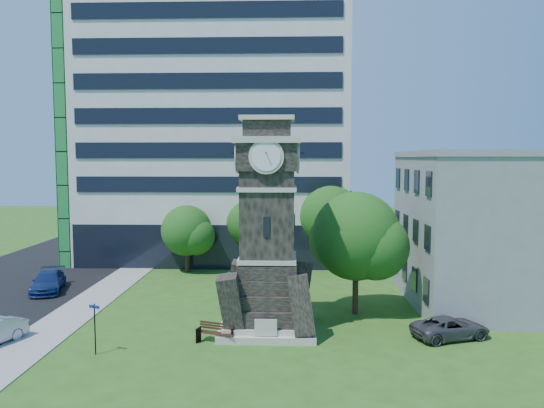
{
  "coord_description": "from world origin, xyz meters",
  "views": [
    {
      "loc": [
        4.32,
        -27.99,
        9.91
      ],
      "look_at": [
        3.11,
        5.97,
        6.97
      ],
      "focal_mm": 35.0,
      "sensor_mm": 36.0,
      "label": 1
    }
  ],
  "objects_px": {
    "park_bench": "(216,332)",
    "clock_tower": "(268,239)",
    "car_east_lot": "(450,328)",
    "street_sign": "(95,323)",
    "car_street_north": "(48,282)"
  },
  "relations": [
    {
      "from": "park_bench",
      "to": "clock_tower",
      "type": "bearing_deg",
      "value": 58.12
    },
    {
      "from": "clock_tower",
      "to": "car_east_lot",
      "type": "relative_size",
      "value": 2.82
    },
    {
      "from": "clock_tower",
      "to": "street_sign",
      "type": "relative_size",
      "value": 4.67
    },
    {
      "from": "car_east_lot",
      "to": "street_sign",
      "type": "height_order",
      "value": "street_sign"
    },
    {
      "from": "park_bench",
      "to": "street_sign",
      "type": "height_order",
      "value": "street_sign"
    },
    {
      "from": "park_bench",
      "to": "car_street_north",
      "type": "bearing_deg",
      "value": 162.2
    },
    {
      "from": "car_street_north",
      "to": "car_east_lot",
      "type": "xyz_separation_m",
      "value": [
        26.89,
        -9.41,
        -0.13
      ]
    },
    {
      "from": "car_east_lot",
      "to": "street_sign",
      "type": "relative_size",
      "value": 1.65
    },
    {
      "from": "car_street_north",
      "to": "street_sign",
      "type": "height_order",
      "value": "street_sign"
    },
    {
      "from": "clock_tower",
      "to": "car_east_lot",
      "type": "bearing_deg",
      "value": -6.71
    },
    {
      "from": "clock_tower",
      "to": "car_east_lot",
      "type": "distance_m",
      "value": 11.23
    },
    {
      "from": "park_bench",
      "to": "street_sign",
      "type": "distance_m",
      "value": 6.3
    },
    {
      "from": "clock_tower",
      "to": "street_sign",
      "type": "xyz_separation_m",
      "value": [
        -8.54,
        -4.27,
        -3.64
      ]
    },
    {
      "from": "car_east_lot",
      "to": "park_bench",
      "type": "relative_size",
      "value": 2.15
    },
    {
      "from": "park_bench",
      "to": "street_sign",
      "type": "bearing_deg",
      "value": -141.87
    }
  ]
}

